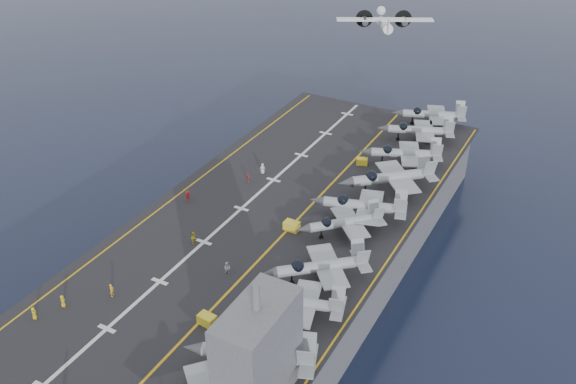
% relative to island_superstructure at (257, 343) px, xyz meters
% --- Properties ---
extents(ground, '(500.00, 500.00, 0.00)m').
position_rel_island_superstructure_xyz_m(ground, '(-15.00, 30.00, -17.90)').
color(ground, '#142135').
rests_on(ground, ground).
extents(hull, '(36.00, 90.00, 10.00)m').
position_rel_island_superstructure_xyz_m(hull, '(-15.00, 30.00, -12.90)').
color(hull, '#56595E').
rests_on(hull, ground).
extents(flight_deck, '(38.00, 92.00, 0.40)m').
position_rel_island_superstructure_xyz_m(flight_deck, '(-15.00, 30.00, -7.70)').
color(flight_deck, black).
rests_on(flight_deck, hull).
extents(foul_line, '(0.35, 90.00, 0.02)m').
position_rel_island_superstructure_xyz_m(foul_line, '(-12.00, 30.00, -7.48)').
color(foul_line, gold).
rests_on(foul_line, flight_deck).
extents(landing_centerline, '(0.50, 90.00, 0.02)m').
position_rel_island_superstructure_xyz_m(landing_centerline, '(-21.00, 30.00, -7.48)').
color(landing_centerline, silver).
rests_on(landing_centerline, flight_deck).
extents(deck_edge_port, '(0.25, 90.00, 0.02)m').
position_rel_island_superstructure_xyz_m(deck_edge_port, '(-32.00, 30.00, -7.48)').
color(deck_edge_port, gold).
rests_on(deck_edge_port, flight_deck).
extents(deck_edge_stbd, '(0.25, 90.00, 0.02)m').
position_rel_island_superstructure_xyz_m(deck_edge_stbd, '(3.50, 30.00, -7.48)').
color(deck_edge_stbd, gold).
rests_on(deck_edge_stbd, flight_deck).
extents(island_superstructure, '(5.00, 10.00, 15.00)m').
position_rel_island_superstructure_xyz_m(island_superstructure, '(0.00, 0.00, 0.00)').
color(island_superstructure, '#56595E').
rests_on(island_superstructure, flight_deck).
extents(fighter_jet_1, '(17.15, 14.23, 5.10)m').
position_rel_island_superstructure_xyz_m(fighter_jet_1, '(-1.86, 2.92, -4.95)').
color(fighter_jet_1, '#9EA7B0').
rests_on(fighter_jet_1, flight_deck).
extents(fighter_jet_2, '(14.80, 11.82, 4.49)m').
position_rel_island_superstructure_xyz_m(fighter_jet_2, '(-2.15, 12.90, -5.25)').
color(fighter_jet_2, '#939BA1').
rests_on(fighter_jet_2, flight_deck).
extents(fighter_jet_3, '(16.91, 16.42, 4.92)m').
position_rel_island_superstructure_xyz_m(fighter_jet_3, '(-2.62, 20.25, -5.04)').
color(fighter_jet_3, gray).
rests_on(fighter_jet_3, flight_deck).
extents(fighter_jet_4, '(15.21, 15.13, 4.47)m').
position_rel_island_superstructure_xyz_m(fighter_jet_4, '(-4.21, 31.27, -5.27)').
color(fighter_jet_4, gray).
rests_on(fighter_jet_4, flight_deck).
extents(fighter_jet_5, '(16.57, 13.28, 5.02)m').
position_rel_island_superstructure_xyz_m(fighter_jet_5, '(-3.40, 36.29, -4.99)').
color(fighter_jet_5, gray).
rests_on(fighter_jet_5, flight_deck).
extents(fighter_jet_6, '(18.93, 18.50, 5.52)m').
position_rel_island_superstructure_xyz_m(fighter_jet_6, '(-2.63, 45.93, -4.74)').
color(fighter_jet_6, '#949AA2').
rests_on(fighter_jet_6, flight_deck).
extents(fighter_jet_7, '(16.51, 14.07, 4.85)m').
position_rel_island_superstructure_xyz_m(fighter_jet_7, '(-3.68, 55.24, -5.07)').
color(fighter_jet_7, gray).
rests_on(fighter_jet_7, flight_deck).
extents(fighter_jet_8, '(16.31, 13.70, 4.82)m').
position_rel_island_superstructure_xyz_m(fighter_jet_8, '(-4.43, 65.15, -5.09)').
color(fighter_jet_8, '#8E959E').
rests_on(fighter_jet_8, flight_deck).
extents(tow_cart_a, '(2.24, 1.57, 1.27)m').
position_rel_island_superstructure_xyz_m(tow_cart_a, '(-11.04, 6.43, -6.86)').
color(tow_cart_a, yellow).
rests_on(tow_cart_a, flight_deck).
extents(tow_cart_b, '(2.26, 1.48, 1.34)m').
position_rel_island_superstructure_xyz_m(tow_cart_b, '(-11.48, 28.67, -6.83)').
color(tow_cart_b, gold).
rests_on(tow_cart_b, flight_deck).
extents(tow_cart_c, '(2.16, 1.74, 1.12)m').
position_rel_island_superstructure_xyz_m(tow_cart_c, '(-10.24, 52.01, -6.94)').
color(tow_cart_c, yellow).
rests_on(tow_cart_c, flight_deck).
extents(crew_0, '(1.10, 1.20, 1.66)m').
position_rel_island_superstructure_xyz_m(crew_0, '(-29.85, -2.76, -6.67)').
color(crew_0, yellow).
rests_on(crew_0, flight_deck).
extents(crew_1, '(1.03, 1.26, 1.81)m').
position_rel_island_superstructure_xyz_m(crew_1, '(-24.48, 4.93, -6.60)').
color(crew_1, '#F1AE17').
rests_on(crew_1, flight_deck).
extents(crew_2, '(1.03, 1.25, 1.80)m').
position_rel_island_superstructure_xyz_m(crew_2, '(-22.14, 19.25, -6.60)').
color(crew_2, yellow).
rests_on(crew_2, flight_deck).
extents(crew_3, '(1.10, 1.28, 1.80)m').
position_rel_island_superstructure_xyz_m(crew_3, '(-29.50, 27.94, -6.60)').
color(crew_3, '#B21919').
rests_on(crew_3, flight_deck).
extents(crew_4, '(1.14, 1.06, 1.59)m').
position_rel_island_superstructure_xyz_m(crew_4, '(-24.34, 37.49, -6.71)').
color(crew_4, red).
rests_on(crew_4, flight_deck).
extents(crew_5, '(1.29, 1.11, 1.82)m').
position_rel_island_superstructure_xyz_m(crew_5, '(-23.73, 41.12, -6.59)').
color(crew_5, silver).
rests_on(crew_5, flight_deck).
extents(crew_7, '(1.15, 0.84, 1.79)m').
position_rel_island_superstructure_xyz_m(crew_7, '(-14.15, 15.65, -6.60)').
color(crew_7, silver).
rests_on(crew_7, flight_deck).
extents(transport_plane, '(23.44, 20.78, 4.61)m').
position_rel_island_superstructure_xyz_m(transport_plane, '(-19.41, 83.27, 7.27)').
color(transport_plane, silver).
extents(fighter_jet_9, '(16.31, 13.70, 4.82)m').
position_rel_island_superstructure_xyz_m(fighter_jet_9, '(-4.43, 73.00, -5.09)').
color(fighter_jet_9, '#8E959E').
rests_on(fighter_jet_9, flight_deck).
extents(crew_8, '(1.10, 1.20, 1.66)m').
position_rel_island_superstructure_xyz_m(crew_8, '(-28.44, 0.52, -6.67)').
color(crew_8, yellow).
rests_on(crew_8, flight_deck).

